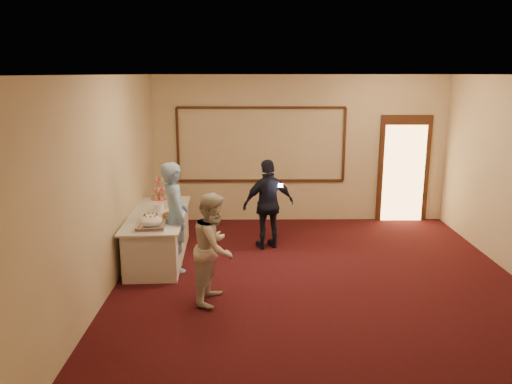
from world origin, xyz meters
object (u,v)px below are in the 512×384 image
buffet_table (159,235)px  plate_stack_a (158,208)px  tart (170,216)px  woman (214,248)px  pavlova_tray (151,223)px  guest (269,204)px  cupcake_stand (159,190)px  man (175,217)px  plate_stack_b (172,203)px

buffet_table → plate_stack_a: bearing=86.2°
tart → woman: size_ratio=0.20×
buffet_table → woman: (1.05, -1.63, 0.36)m
pavlova_tray → tart: (0.19, 0.59, -0.06)m
buffet_table → guest: 1.95m
cupcake_stand → woman: size_ratio=0.30×
man → buffet_table: bearing=13.7°
buffet_table → tart: size_ratio=7.95×
buffet_table → man: (0.36, -0.52, 0.47)m
buffet_table → man: bearing=-55.1°
plate_stack_a → plate_stack_b: size_ratio=0.96×
guest → cupcake_stand: bearing=-33.0°
pavlova_tray → plate_stack_a: pavlova_tray is taller
pavlova_tray → plate_stack_b: bearing=83.6°
buffet_table → woman: bearing=-57.3°
guest → man: bearing=14.4°
cupcake_stand → plate_stack_b: 0.68m
buffet_table → man: size_ratio=1.37×
woman → guest: 2.25m
plate_stack_a → woman: woman is taller
cupcake_stand → woman: (1.19, -2.58, -0.18)m
plate_stack_b → guest: guest is taller
pavlova_tray → man: bearing=44.8°
buffet_table → plate_stack_a: (0.00, 0.06, 0.46)m
pavlova_tray → cupcake_stand: bearing=96.2°
plate_stack_a → guest: bearing=12.5°
plate_stack_a → man: size_ratio=0.10×
tart → man: man is taller
plate_stack_b → woman: woman is taller
man → woman: (0.68, -1.11, -0.11)m
man → guest: man is taller
cupcake_stand → plate_stack_a: bearing=-81.0°
pavlova_tray → plate_stack_b: size_ratio=3.15×
tart → pavlova_tray: bearing=-108.2°
pavlova_tray → tart: size_ratio=2.00×
plate_stack_b → guest: bearing=3.5°
pavlova_tray → plate_stack_b: pavlova_tray is taller
tart → guest: bearing=23.9°
cupcake_stand → guest: 2.05m
buffet_table → woman: 1.97m
woman → cupcake_stand: bearing=36.5°
tart → guest: guest is taller
buffet_table → guest: (1.85, 0.47, 0.40)m
woman → guest: guest is taller
plate_stack_a → tart: 0.39m
plate_stack_b → cupcake_stand: bearing=119.1°
tart → man: (0.12, -0.28, 0.06)m
plate_stack_b → tart: (0.06, -0.61, -0.05)m
cupcake_stand → guest: size_ratio=0.29×
buffet_table → cupcake_stand: cupcake_stand is taller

